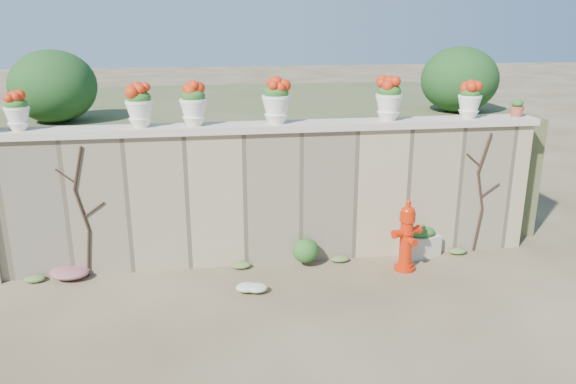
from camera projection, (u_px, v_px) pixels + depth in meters
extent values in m
plane|color=#4F3E27|center=(291.00, 316.00, 6.96)|extent=(80.00, 80.00, 0.00)
cube|color=tan|center=(272.00, 196.00, 8.37)|extent=(8.00, 0.40, 2.00)
cube|color=beige|center=(271.00, 127.00, 8.06)|extent=(8.10, 0.52, 0.10)
cube|color=#384C23|center=(251.00, 150.00, 11.39)|extent=(9.00, 6.00, 2.00)
ellipsoid|color=#143814|center=(53.00, 86.00, 8.57)|extent=(1.30, 1.30, 1.10)
ellipsoid|color=#143814|center=(459.00, 80.00, 9.56)|extent=(1.30, 1.30, 1.10)
cylinder|color=black|center=(88.00, 253.00, 7.95)|extent=(0.12, 0.04, 0.70)
cylinder|color=black|center=(82.00, 210.00, 7.76)|extent=(0.17, 0.04, 0.61)
cylinder|color=black|center=(78.00, 168.00, 7.59)|extent=(0.18, 0.04, 0.61)
cylinder|color=black|center=(94.00, 210.00, 7.78)|extent=(0.30, 0.02, 0.22)
cylinder|color=black|center=(65.00, 176.00, 7.59)|extent=(0.25, 0.02, 0.21)
cylinder|color=black|center=(477.00, 230.00, 8.84)|extent=(0.12, 0.04, 0.70)
cylinder|color=black|center=(480.00, 191.00, 8.65)|extent=(0.17, 0.04, 0.61)
cylinder|color=black|center=(485.00, 153.00, 8.47)|extent=(0.18, 0.04, 0.61)
cylinder|color=black|center=(490.00, 190.00, 8.67)|extent=(0.30, 0.02, 0.22)
cylinder|color=black|center=(473.00, 160.00, 8.48)|extent=(0.25, 0.02, 0.21)
cylinder|color=red|center=(404.00, 268.00, 8.26)|extent=(0.30, 0.30, 0.05)
cylinder|color=red|center=(406.00, 242.00, 8.14)|extent=(0.18, 0.18, 0.67)
cylinder|color=red|center=(407.00, 232.00, 8.10)|extent=(0.23, 0.23, 0.04)
cylinder|color=red|center=(408.00, 217.00, 8.03)|extent=(0.23, 0.23, 0.13)
ellipsoid|color=red|center=(408.00, 210.00, 8.00)|extent=(0.21, 0.21, 0.15)
cylinder|color=red|center=(408.00, 204.00, 7.97)|extent=(0.08, 0.08, 0.11)
cylinder|color=red|center=(398.00, 234.00, 8.03)|extent=(0.18, 0.15, 0.11)
cylinder|color=red|center=(415.00, 230.00, 8.16)|extent=(0.18, 0.15, 0.11)
cylinder|color=red|center=(411.00, 241.00, 8.03)|extent=(0.13, 0.13, 0.10)
cube|color=beige|center=(421.00, 245.00, 8.73)|extent=(0.63, 0.48, 0.32)
ellipsoid|color=#1E5119|center=(422.00, 232.00, 8.66)|extent=(0.49, 0.38, 0.17)
ellipsoid|color=#1E5119|center=(307.00, 249.00, 8.28)|extent=(0.60, 0.54, 0.57)
ellipsoid|color=#BD256D|center=(63.00, 272.00, 7.94)|extent=(0.82, 0.55, 0.22)
ellipsoid|color=white|center=(253.00, 286.00, 7.57)|extent=(0.47, 0.38, 0.17)
ellipsoid|color=#1E5119|center=(16.00, 104.00, 7.43)|extent=(0.28, 0.28, 0.17)
ellipsoid|color=red|center=(15.00, 99.00, 7.41)|extent=(0.25, 0.25, 0.18)
ellipsoid|color=#1E5119|center=(139.00, 97.00, 7.66)|extent=(0.33, 0.33, 0.20)
ellipsoid|color=red|center=(138.00, 91.00, 7.63)|extent=(0.29, 0.29, 0.20)
ellipsoid|color=#1E5119|center=(193.00, 96.00, 7.76)|extent=(0.33, 0.33, 0.20)
ellipsoid|color=red|center=(193.00, 90.00, 7.74)|extent=(0.29, 0.29, 0.21)
ellipsoid|color=#1E5119|center=(276.00, 92.00, 7.93)|extent=(0.35, 0.35, 0.21)
ellipsoid|color=red|center=(276.00, 86.00, 7.91)|extent=(0.31, 0.31, 0.22)
ellipsoid|color=#1E5119|center=(389.00, 91.00, 8.19)|extent=(0.34, 0.34, 0.20)
ellipsoid|color=red|center=(390.00, 85.00, 8.16)|extent=(0.30, 0.30, 0.21)
ellipsoid|color=#1E5119|center=(470.00, 93.00, 8.39)|extent=(0.30, 0.30, 0.18)
ellipsoid|color=red|center=(471.00, 88.00, 8.37)|extent=(0.27, 0.27, 0.19)
ellipsoid|color=#1E5119|center=(517.00, 104.00, 8.56)|extent=(0.17, 0.17, 0.12)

